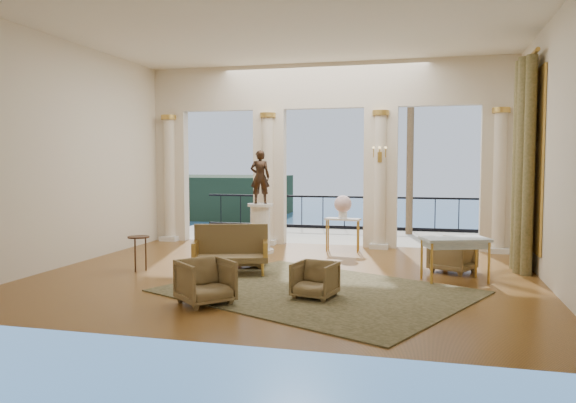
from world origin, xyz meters
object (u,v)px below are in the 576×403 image
(game_table, at_px, (455,242))
(pedestal, at_px, (260,229))
(side_table, at_px, (139,241))
(settee, at_px, (231,250))
(statue, at_px, (260,177))
(armchair_b, at_px, (315,278))
(console_table, at_px, (343,224))
(armchair_d, at_px, (250,251))
(armchair_c, at_px, (452,253))
(armchair_a, at_px, (205,280))

(game_table, distance_m, pedestal, 4.71)
(side_table, bearing_deg, settee, 4.99)
(game_table, height_order, statue, statue)
(armchair_b, bearing_deg, console_table, 105.39)
(game_table, relative_size, statue, 1.03)
(pedestal, height_order, side_table, pedestal)
(armchair_d, distance_m, pedestal, 1.82)
(armchair_c, relative_size, side_table, 1.10)
(armchair_a, xyz_separation_m, statue, (-0.59, 4.69, 1.38))
(armchair_c, relative_size, armchair_d, 1.16)
(armchair_c, height_order, statue, statue)
(armchair_b, bearing_deg, settee, 154.38)
(armchair_a, bearing_deg, side_table, 89.41)
(pedestal, bearing_deg, console_table, 21.60)
(armchair_c, xyz_separation_m, console_table, (-2.39, 2.03, 0.27))
(armchair_a, relative_size, settee, 0.49)
(statue, height_order, side_table, statue)
(armchair_a, height_order, pedestal, pedestal)
(armchair_a, bearing_deg, pedestal, 49.33)
(settee, height_order, pedestal, pedestal)
(statue, bearing_deg, pedestal, 78.80)
(armchair_b, distance_m, statue, 4.68)
(pedestal, height_order, statue, statue)
(game_table, bearing_deg, console_table, 110.25)
(statue, xyz_separation_m, side_table, (-1.62, -2.65, -1.17))
(armchair_a, bearing_deg, settee, 52.56)
(armchair_b, relative_size, pedestal, 0.55)
(pedestal, bearing_deg, armchair_c, -17.48)
(settee, bearing_deg, pedestal, 77.76)
(statue, bearing_deg, side_table, 47.38)
(statue, bearing_deg, armchair_d, 89.48)
(settee, distance_m, statue, 2.81)
(game_table, xyz_separation_m, statue, (-4.20, 2.13, 1.06))
(armchair_a, distance_m, armchair_d, 2.92)
(armchair_d, xyz_separation_m, game_table, (3.86, -0.36, 0.37))
(side_table, bearing_deg, statue, 58.58)
(settee, distance_m, pedestal, 2.50)
(armchair_a, height_order, statue, statue)
(armchair_c, height_order, armchair_d, armchair_c)
(armchair_c, bearing_deg, game_table, 28.18)
(side_table, bearing_deg, armchair_a, -42.72)
(armchair_a, xyz_separation_m, side_table, (-2.21, 2.04, 0.21))
(armchair_c, height_order, game_table, game_table)
(armchair_c, height_order, settee, settee)
(pedestal, distance_m, console_table, 1.94)
(armchair_c, distance_m, statue, 4.60)
(armchair_c, distance_m, console_table, 3.15)
(game_table, height_order, pedestal, pedestal)
(armchair_c, distance_m, armchair_d, 3.88)
(statue, bearing_deg, console_table, -169.60)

